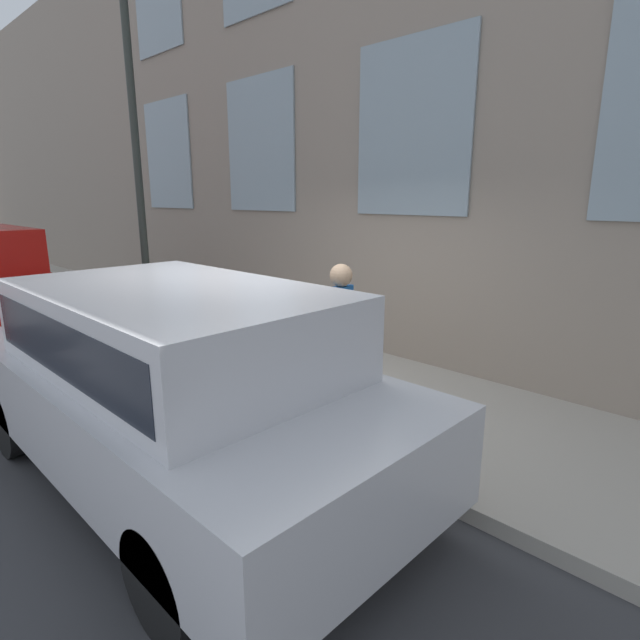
# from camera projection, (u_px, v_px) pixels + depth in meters

# --- Properties ---
(ground_plane) EXTENTS (80.00, 80.00, 0.00)m
(ground_plane) POSITION_uv_depth(u_px,v_px,m) (262.00, 424.00, 5.13)
(ground_plane) COLOR #38383A
(sidewalk) EXTENTS (2.47, 60.00, 0.13)m
(sidewalk) POSITION_uv_depth(u_px,v_px,m) (343.00, 386.00, 5.97)
(sidewalk) COLOR #A8A093
(sidewalk) RESTS_ON ground_plane
(building_facade) EXTENTS (0.33, 40.00, 7.38)m
(building_facade) POSITION_uv_depth(u_px,v_px,m) (422.00, 76.00, 6.06)
(building_facade) COLOR gray
(building_facade) RESTS_ON ground_plane
(fire_hydrant) EXTENTS (0.28, 0.41, 0.82)m
(fire_hydrant) POSITION_uv_depth(u_px,v_px,m) (300.00, 357.00, 5.49)
(fire_hydrant) COLOR gold
(fire_hydrant) RESTS_ON sidewalk
(person) EXTENTS (0.36, 0.24, 1.48)m
(person) POSITION_uv_depth(u_px,v_px,m) (341.00, 320.00, 5.22)
(person) COLOR #726651
(person) RESTS_ON sidewalk
(parked_truck_silver_near) EXTENTS (1.89, 4.41, 1.62)m
(parked_truck_silver_near) POSITION_uv_depth(u_px,v_px,m) (173.00, 372.00, 3.95)
(parked_truck_silver_near) COLOR black
(parked_truck_silver_near) RESTS_ON ground_plane
(street_lamp) EXTENTS (0.36, 0.36, 6.33)m
(street_lamp) POSITION_uv_depth(u_px,v_px,m) (130.00, 77.00, 7.44)
(street_lamp) COLOR #2D332D
(street_lamp) RESTS_ON sidewalk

